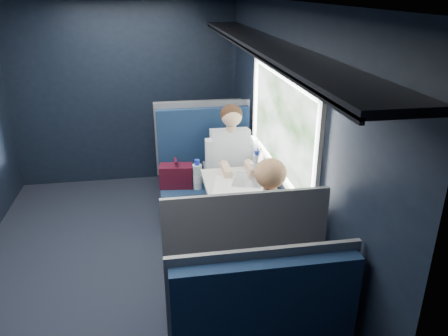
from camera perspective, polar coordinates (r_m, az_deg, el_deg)
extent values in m
cube|color=black|center=(4.19, -12.54, -12.93)|extent=(2.80, 4.20, 0.01)
cube|color=black|center=(3.81, 8.20, 3.30)|extent=(0.10, 4.20, 2.30)
cube|color=black|center=(5.72, -12.71, 9.51)|extent=(2.80, 0.10, 2.30)
cube|color=beige|center=(3.64, 7.62, 12.12)|extent=(0.03, 1.84, 0.07)
cube|color=beige|center=(3.88, 6.98, -0.30)|extent=(0.03, 1.84, 0.07)
cube|color=beige|center=(2.95, 12.08, 0.69)|extent=(0.03, 0.07, 0.78)
cube|color=beige|center=(4.56, 4.15, 8.93)|extent=(0.03, 0.07, 0.78)
cube|color=black|center=(3.56, 5.29, 15.82)|extent=(0.36, 4.10, 0.04)
cube|color=black|center=(3.52, 2.50, 15.49)|extent=(0.02, 4.10, 0.03)
cube|color=red|center=(3.62, 7.80, 14.38)|extent=(0.01, 0.10, 0.12)
cylinder|color=#54565E|center=(4.03, -0.28, -7.92)|extent=(0.08, 0.08, 0.70)
cube|color=silver|center=(3.88, 2.33, -2.99)|extent=(0.62, 1.00, 0.04)
cube|color=#0C1B37|center=(4.76, -2.15, -4.53)|extent=(1.00, 0.50, 0.45)
cube|color=#0C1B37|center=(4.80, -2.72, 3.49)|extent=(1.00, 0.10, 0.75)
cube|color=#54565E|center=(4.84, -2.80, 3.98)|extent=(1.04, 0.03, 0.82)
cube|color=#54565E|center=(4.57, -2.12, -1.19)|extent=(0.06, 0.40, 0.20)
cube|color=#420E1D|center=(4.58, -6.25, -1.03)|extent=(0.36, 0.22, 0.24)
cylinder|color=#420E1D|center=(4.51, -6.34, 0.95)|extent=(0.05, 0.14, 0.03)
cylinder|color=silver|center=(4.51, -3.50, -1.14)|extent=(0.10, 0.10, 0.26)
cylinder|color=#1A2FC8|center=(4.45, -3.55, 0.75)|extent=(0.05, 0.05, 0.06)
cube|color=#0C1B37|center=(3.46, 1.36, -16.26)|extent=(1.00, 0.50, 0.45)
cube|color=#0C1B37|center=(2.87, 2.61, -10.62)|extent=(1.00, 0.10, 0.75)
cube|color=#54565E|center=(2.81, 2.85, -10.80)|extent=(1.04, 0.03, 0.82)
cube|color=#54565E|center=(3.31, 1.25, -11.33)|extent=(0.06, 0.40, 0.20)
cube|color=#0C1B37|center=(5.75, -3.57, 0.42)|extent=(1.00, 0.40, 0.45)
cube|color=#0C1B37|center=(5.34, -3.44, 4.98)|extent=(1.00, 0.10, 0.66)
cube|color=#54565E|center=(5.28, -3.38, 5.01)|extent=(1.04, 0.03, 0.72)
cube|color=#0C1B37|center=(2.46, 5.42, -18.55)|extent=(1.00, 0.10, 0.66)
cube|color=#54565E|center=(2.49, 5.10, -17.38)|extent=(1.04, 0.03, 0.72)
cube|color=black|center=(4.54, 1.16, -1.66)|extent=(0.36, 0.44, 0.16)
cube|color=black|center=(4.50, 1.60, -6.24)|extent=(0.32, 0.12, 0.45)
cube|color=silver|center=(4.59, 0.82, 2.00)|extent=(0.40, 0.29, 0.53)
cylinder|color=#D8A88C|center=(4.46, 0.93, 5.19)|extent=(0.10, 0.10, 0.06)
sphere|color=#D8A88C|center=(4.40, 0.99, 6.79)|extent=(0.21, 0.21, 0.21)
sphere|color=#382114|center=(4.41, 0.96, 7.03)|extent=(0.22, 0.22, 0.22)
cube|color=silver|center=(4.52, -1.84, 1.66)|extent=(0.09, 0.12, 0.34)
cube|color=silver|center=(4.59, 3.61, 1.98)|extent=(0.09, 0.12, 0.34)
cube|color=black|center=(3.44, 5.13, -10.36)|extent=(0.36, 0.44, 0.16)
cube|color=black|center=(3.77, 4.20, -12.62)|extent=(0.32, 0.12, 0.45)
cube|color=black|center=(3.18, 6.00, -8.11)|extent=(0.40, 0.29, 0.53)
cylinder|color=#D8A88C|center=(3.08, 6.02, -3.25)|extent=(0.10, 0.10, 0.06)
sphere|color=#D8A88C|center=(3.04, 6.03, -0.80)|extent=(0.21, 0.21, 0.21)
sphere|color=tan|center=(3.02, 6.11, -0.65)|extent=(0.22, 0.22, 0.22)
cube|color=black|center=(3.16, 1.93, -8.12)|extent=(0.09, 0.12, 0.34)
cube|color=black|center=(3.27, 9.57, -7.37)|extent=(0.09, 0.12, 0.34)
cube|color=tan|center=(3.07, 6.39, -6.75)|extent=(0.26, 0.07, 0.36)
cube|color=white|center=(3.77, 2.48, -3.41)|extent=(0.69, 0.86, 0.01)
cube|color=silver|center=(4.02, 3.15, -1.61)|extent=(0.36, 0.41, 0.02)
cube|color=silver|center=(4.00, 4.93, 0.24)|extent=(0.13, 0.33, 0.24)
cube|color=black|center=(3.99, 4.82, 0.23)|extent=(0.10, 0.29, 0.19)
cylinder|color=silver|center=(4.14, 4.24, 0.44)|extent=(0.07, 0.07, 0.20)
cylinder|color=#1A2FC8|center=(4.09, 4.29, 2.00)|extent=(0.04, 0.04, 0.04)
cylinder|color=white|center=(4.22, 3.88, 0.10)|extent=(0.07, 0.07, 0.09)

